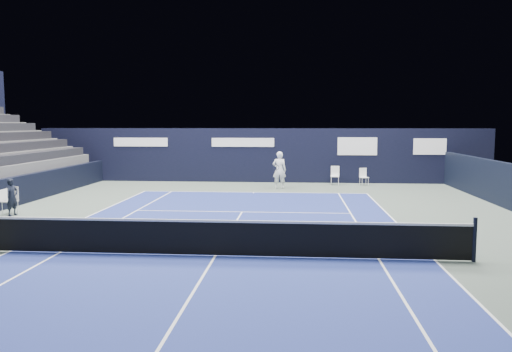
# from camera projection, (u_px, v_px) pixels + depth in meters

# --- Properties ---
(ground) EXTENTS (48.00, 48.00, 0.00)m
(ground) POSITION_uv_depth(u_px,v_px,m) (226.00, 238.00, 14.70)
(ground) COLOR #47554D
(ground) RESTS_ON ground
(court_surface) EXTENTS (10.97, 23.77, 0.01)m
(court_surface) POSITION_uv_depth(u_px,v_px,m) (215.00, 256.00, 12.72)
(court_surface) COLOR navy
(court_surface) RESTS_ON ground
(folding_chair_back_a) EXTENTS (0.50, 0.53, 1.04)m
(folding_chair_back_a) POSITION_uv_depth(u_px,v_px,m) (335.00, 172.00, 27.58)
(folding_chair_back_a) COLOR white
(folding_chair_back_a) RESTS_ON ground
(folding_chair_back_b) EXTENTS (0.50, 0.49, 0.94)m
(folding_chair_back_b) POSITION_uv_depth(u_px,v_px,m) (364.00, 175.00, 27.40)
(folding_chair_back_b) COLOR white
(folding_chair_back_b) RESTS_ON ground
(line_judge_chair) EXTENTS (0.52, 0.50, 1.01)m
(line_judge_chair) POSITION_uv_depth(u_px,v_px,m) (11.00, 198.00, 18.73)
(line_judge_chair) COLOR silver
(line_judge_chair) RESTS_ON ground
(line_judge) EXTENTS (0.45, 0.57, 1.38)m
(line_judge) POSITION_uv_depth(u_px,v_px,m) (12.00, 197.00, 18.26)
(line_judge) COLOR black
(line_judge) RESTS_ON ground
(court_markings) EXTENTS (11.03, 23.83, 0.00)m
(court_markings) POSITION_uv_depth(u_px,v_px,m) (215.00, 256.00, 12.72)
(court_markings) COLOR white
(court_markings) RESTS_ON court_surface
(tennis_net) EXTENTS (12.90, 0.10, 1.10)m
(tennis_net) POSITION_uv_depth(u_px,v_px,m) (215.00, 237.00, 12.67)
(tennis_net) COLOR black
(tennis_net) RESTS_ON ground
(back_sponsor_wall) EXTENTS (26.00, 0.63, 3.10)m
(back_sponsor_wall) POSITION_uv_depth(u_px,v_px,m) (261.00, 155.00, 28.92)
(back_sponsor_wall) COLOR black
(back_sponsor_wall) RESTS_ON ground
(tennis_player) EXTENTS (0.72, 0.86, 1.94)m
(tennis_player) POSITION_uv_depth(u_px,v_px,m) (279.00, 170.00, 25.91)
(tennis_player) COLOR white
(tennis_player) RESTS_ON ground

